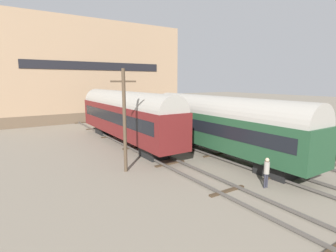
# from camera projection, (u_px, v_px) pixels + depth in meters

# --- Properties ---
(ground_plane) EXTENTS (200.00, 200.00, 0.00)m
(ground_plane) POSITION_uv_depth(u_px,v_px,m) (242.00, 164.00, 20.04)
(ground_plane) COLOR slate
(track_left) EXTENTS (2.60, 60.00, 0.26)m
(track_left) POSITION_uv_depth(u_px,v_px,m) (194.00, 174.00, 17.51)
(track_left) COLOR #4C4742
(track_left) RESTS_ON ground
(track_middle) EXTENTS (2.60, 60.00, 0.26)m
(track_middle) POSITION_uv_depth(u_px,v_px,m) (242.00, 162.00, 20.02)
(track_middle) COLOR #4C4742
(track_middle) RESTS_ON ground
(track_right) EXTENTS (2.60, 60.00, 0.26)m
(track_right) POSITION_uv_depth(u_px,v_px,m) (280.00, 153.00, 22.52)
(track_right) COLOR #4C4742
(track_right) RESTS_ON ground
(train_car_green) EXTENTS (3.08, 16.54, 5.08)m
(train_car_green) POSITION_uv_depth(u_px,v_px,m) (221.00, 123.00, 21.62)
(train_car_green) COLOR black
(train_car_green) RESTS_ON ground
(train_car_maroon) EXTENTS (2.92, 18.28, 5.32)m
(train_car_maroon) POSITION_uv_depth(u_px,v_px,m) (125.00, 114.00, 26.35)
(train_car_maroon) COLOR black
(train_car_maroon) RESTS_ON ground
(station_platform) EXTENTS (2.44, 13.71, 0.97)m
(station_platform) POSITION_uv_depth(u_px,v_px,m) (308.00, 143.00, 22.96)
(station_platform) COLOR #8C704C
(station_platform) RESTS_ON ground
(bench) EXTENTS (1.40, 0.40, 0.91)m
(bench) POSITION_uv_depth(u_px,v_px,m) (304.00, 136.00, 23.46)
(bench) COLOR brown
(bench) RESTS_ON station_platform
(person_worker) EXTENTS (0.32, 0.32, 1.85)m
(person_worker) POSITION_uv_depth(u_px,v_px,m) (267.00, 170.00, 15.43)
(person_worker) COLOR #282833
(person_worker) RESTS_ON ground
(utility_pole) EXTENTS (1.80, 0.24, 7.11)m
(utility_pole) POSITION_uv_depth(u_px,v_px,m) (124.00, 119.00, 17.85)
(utility_pole) COLOR #473828
(utility_pole) RESTS_ON ground
(warehouse_building) EXTENTS (29.91, 10.93, 15.54)m
(warehouse_building) POSITION_uv_depth(u_px,v_px,m) (87.00, 72.00, 44.45)
(warehouse_building) COLOR brown
(warehouse_building) RESTS_ON ground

